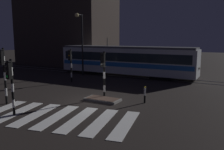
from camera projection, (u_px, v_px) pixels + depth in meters
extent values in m
plane|color=black|center=(92.00, 102.00, 15.71)|extent=(120.00, 120.00, 0.00)
cube|color=#59595E|center=(145.00, 78.00, 24.49)|extent=(80.00, 0.12, 0.03)
cube|color=#59595E|center=(150.00, 76.00, 25.74)|extent=(80.00, 0.12, 0.03)
cube|color=silver|center=(17.00, 112.00, 13.42)|extent=(1.46, 4.09, 0.02)
cube|color=silver|center=(36.00, 114.00, 13.05)|extent=(1.46, 4.09, 0.02)
cube|color=silver|center=(57.00, 117.00, 12.68)|extent=(1.46, 4.09, 0.02)
cube|color=silver|center=(78.00, 119.00, 12.32)|extent=(1.46, 4.09, 0.02)
cube|color=silver|center=(101.00, 121.00, 11.95)|extent=(1.46, 4.09, 0.02)
cube|color=silver|center=(125.00, 124.00, 11.58)|extent=(1.46, 4.09, 0.02)
cube|color=slate|center=(103.00, 100.00, 15.89)|extent=(2.36, 1.14, 0.16)
cube|color=#4C382D|center=(103.00, 98.00, 15.88)|extent=(2.12, 1.03, 0.02)
cylinder|color=black|center=(7.00, 100.00, 15.17)|extent=(0.14, 0.14, 0.51)
cylinder|color=white|center=(6.00, 92.00, 15.09)|extent=(0.14, 0.14, 0.51)
cylinder|color=black|center=(5.00, 84.00, 15.01)|extent=(0.14, 0.14, 0.51)
cylinder|color=white|center=(5.00, 76.00, 14.93)|extent=(0.14, 0.14, 0.51)
cylinder|color=black|center=(4.00, 68.00, 14.85)|extent=(0.14, 0.14, 0.51)
cylinder|color=white|center=(4.00, 60.00, 14.77)|extent=(0.14, 0.14, 0.51)
cylinder|color=black|center=(3.00, 52.00, 14.69)|extent=(0.14, 0.14, 0.51)
cube|color=black|center=(1.00, 58.00, 14.59)|extent=(0.28, 0.20, 0.90)
sphere|color=black|center=(0.00, 58.00, 14.50)|extent=(0.14, 0.14, 0.14)
sphere|color=black|center=(0.00, 62.00, 14.54)|extent=(0.14, 0.14, 0.14)
cube|color=black|center=(1.00, 50.00, 14.52)|extent=(0.36, 0.24, 0.04)
cylinder|color=black|center=(104.00, 95.00, 16.51)|extent=(0.14, 0.14, 0.47)
cylinder|color=white|center=(104.00, 88.00, 16.44)|extent=(0.14, 0.14, 0.47)
cylinder|color=black|center=(104.00, 82.00, 16.36)|extent=(0.14, 0.14, 0.47)
cylinder|color=white|center=(104.00, 75.00, 16.29)|extent=(0.14, 0.14, 0.47)
cylinder|color=black|center=(104.00, 69.00, 16.22)|extent=(0.14, 0.14, 0.47)
cylinder|color=white|center=(104.00, 62.00, 16.14)|extent=(0.14, 0.14, 0.47)
cylinder|color=black|center=(104.00, 55.00, 16.07)|extent=(0.14, 0.14, 0.47)
cube|color=black|center=(103.00, 60.00, 15.98)|extent=(0.28, 0.20, 0.90)
sphere|color=black|center=(102.00, 56.00, 15.84)|extent=(0.14, 0.14, 0.14)
sphere|color=black|center=(102.00, 61.00, 15.88)|extent=(0.14, 0.14, 0.14)
sphere|color=black|center=(102.00, 65.00, 15.93)|extent=(0.14, 0.14, 0.14)
cube|color=black|center=(103.00, 53.00, 15.90)|extent=(0.36, 0.24, 0.04)
cylinder|color=black|center=(72.00, 80.00, 22.58)|extent=(0.14, 0.14, 0.45)
cylinder|color=white|center=(71.00, 75.00, 22.51)|extent=(0.14, 0.14, 0.45)
cylinder|color=black|center=(71.00, 70.00, 22.44)|extent=(0.14, 0.14, 0.45)
cylinder|color=white|center=(71.00, 66.00, 22.37)|extent=(0.14, 0.14, 0.45)
cylinder|color=black|center=(71.00, 61.00, 22.29)|extent=(0.14, 0.14, 0.45)
cylinder|color=white|center=(71.00, 56.00, 22.22)|extent=(0.14, 0.14, 0.45)
cylinder|color=black|center=(71.00, 51.00, 22.15)|extent=(0.14, 0.14, 0.45)
cube|color=black|center=(70.00, 55.00, 22.06)|extent=(0.28, 0.20, 0.90)
sphere|color=black|center=(69.00, 52.00, 21.92)|extent=(0.14, 0.14, 0.14)
sphere|color=orange|center=(69.00, 56.00, 21.97)|extent=(0.14, 0.14, 0.14)
sphere|color=black|center=(69.00, 59.00, 22.01)|extent=(0.14, 0.14, 0.14)
cube|color=black|center=(70.00, 50.00, 21.99)|extent=(0.36, 0.24, 0.04)
cylinder|color=black|center=(14.00, 111.00, 12.91)|extent=(0.14, 0.14, 0.44)
cylinder|color=white|center=(14.00, 104.00, 12.84)|extent=(0.14, 0.14, 0.44)
cylinder|color=black|center=(13.00, 96.00, 12.77)|extent=(0.14, 0.14, 0.44)
cylinder|color=white|center=(12.00, 88.00, 12.70)|extent=(0.14, 0.14, 0.44)
cylinder|color=black|center=(12.00, 80.00, 12.63)|extent=(0.14, 0.14, 0.44)
cylinder|color=white|center=(11.00, 71.00, 12.56)|extent=(0.14, 0.14, 0.44)
cylinder|color=black|center=(11.00, 63.00, 12.49)|extent=(0.14, 0.14, 0.44)
cube|color=black|center=(9.00, 71.00, 12.40)|extent=(0.28, 0.20, 0.90)
sphere|color=black|center=(6.00, 66.00, 12.26)|extent=(0.14, 0.14, 0.14)
sphere|color=black|center=(7.00, 71.00, 12.31)|extent=(0.14, 0.14, 0.14)
sphere|color=green|center=(7.00, 76.00, 12.35)|extent=(0.14, 0.14, 0.14)
cube|color=black|center=(8.00, 61.00, 12.33)|extent=(0.36, 0.24, 0.04)
cylinder|color=black|center=(82.00, 45.00, 26.07)|extent=(0.18, 0.18, 6.70)
cylinder|color=black|center=(79.00, 15.00, 25.17)|extent=(0.10, 0.90, 0.10)
sphere|color=#F9E08C|center=(77.00, 15.00, 24.79)|extent=(0.44, 0.44, 0.44)
cube|color=silver|center=(125.00, 60.00, 26.07)|extent=(15.36, 2.50, 2.70)
cube|color=blue|center=(120.00, 65.00, 25.02)|extent=(15.05, 0.04, 0.44)
cube|color=blue|center=(130.00, 63.00, 27.23)|extent=(15.05, 0.04, 0.44)
cube|color=black|center=(120.00, 57.00, 24.90)|extent=(14.59, 0.03, 0.90)
cube|color=#4C4C51|center=(126.00, 47.00, 25.84)|extent=(15.05, 2.30, 0.20)
cylinder|color=#262628|center=(107.00, 42.00, 26.84)|extent=(0.08, 0.08, 1.00)
cube|color=black|center=(163.00, 77.00, 24.33)|extent=(2.20, 2.00, 0.35)
cube|color=black|center=(93.00, 72.00, 28.28)|extent=(2.20, 2.00, 0.35)
sphere|color=#F9F2CC|center=(199.00, 68.00, 22.52)|extent=(0.24, 0.24, 0.24)
cylinder|color=black|center=(145.00, 99.00, 15.33)|extent=(0.12, 0.12, 0.50)
cylinder|color=white|center=(145.00, 92.00, 15.25)|extent=(0.12, 0.12, 0.50)
sphere|color=yellow|center=(145.00, 87.00, 15.20)|extent=(0.12, 0.12, 0.12)
cube|color=#382D28|center=(66.00, 31.00, 37.31)|extent=(14.69, 8.00, 10.33)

